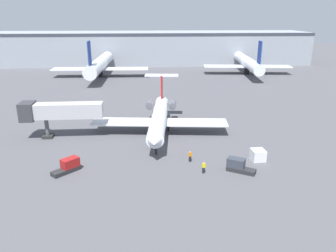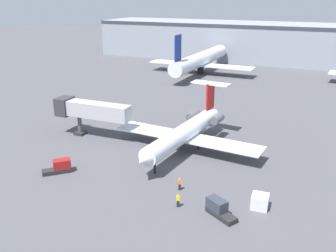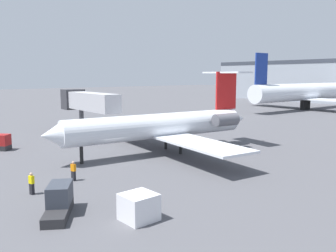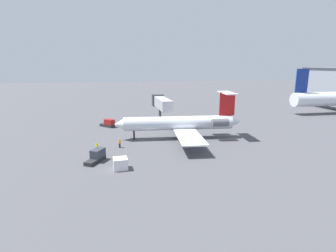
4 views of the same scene
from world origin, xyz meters
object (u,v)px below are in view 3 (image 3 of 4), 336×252
jet_bridge (87,102)px  regional_jet (164,125)px  baggage_tug_trailing (59,201)px  cargo_container_uld (139,207)px  ground_crew_marshaller (73,171)px  ground_crew_loader (32,183)px  parked_airliner_west_end (305,92)px

jet_bridge → regional_jet: bearing=3.4°
baggage_tug_trailing → cargo_container_uld: baggage_tug_trailing is taller
regional_jet → ground_crew_marshaller: size_ratio=15.57×
ground_crew_loader → cargo_container_uld: size_ratio=0.79×
regional_jet → jet_bridge: size_ratio=1.85×
regional_jet → ground_crew_marshaller: (4.10, -12.83, -2.37)m
regional_jet → cargo_container_uld: bearing=-41.9°
regional_jet → parked_airliner_west_end: (-18.45, 59.49, 1.23)m
ground_crew_loader → cargo_container_uld: bearing=22.8°
jet_bridge → baggage_tug_trailing: jet_bridge is taller
baggage_tug_trailing → regional_jet: bearing=122.3°
baggage_tug_trailing → jet_bridge: bearing=151.6°
ground_crew_marshaller → baggage_tug_trailing: bearing=-30.1°
ground_crew_loader → ground_crew_marshaller: bearing=109.7°
ground_crew_marshaller → cargo_container_uld: ground_crew_marshaller is taller
ground_crew_marshaller → baggage_tug_trailing: (6.35, -3.68, -0.02)m
jet_bridge → cargo_container_uld: 34.95m
jet_bridge → ground_crew_marshaller: bearing=-27.8°
ground_crew_marshaller → ground_crew_loader: (1.40, -3.90, 0.00)m
parked_airliner_west_end → ground_crew_loader: bearing=-72.6°
regional_jet → baggage_tug_trailing: size_ratio=6.34×
regional_jet → ground_crew_loader: size_ratio=15.57×
parked_airliner_west_end → baggage_tug_trailing: bearing=-69.2°
ground_crew_marshaller → parked_airliner_west_end: parked_airliner_west_end is taller
ground_crew_marshaller → parked_airliner_west_end: bearing=107.3°
baggage_tug_trailing → cargo_container_uld: (3.99, 3.53, -0.00)m
ground_crew_marshaller → baggage_tug_trailing: 7.34m
ground_crew_loader → baggage_tug_trailing: 4.96m
ground_crew_marshaller → jet_bridge: bearing=152.2°
cargo_container_uld → parked_airliner_west_end: (-32.89, 72.46, 3.62)m
ground_crew_marshaller → parked_airliner_west_end: (-22.54, 72.32, 3.60)m
ground_crew_loader → parked_airliner_west_end: parked_airliner_west_end is taller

